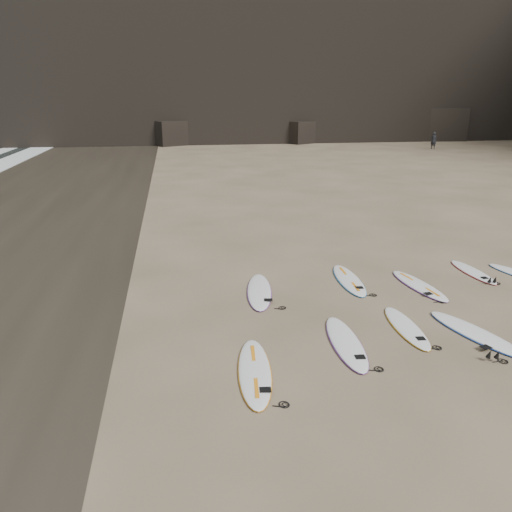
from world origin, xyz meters
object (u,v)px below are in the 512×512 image
at_px(surfboard_0, 255,371).
at_px(surfboard_6, 349,280).
at_px(surfboard_3, 476,333).
at_px(surfboard_8, 473,272).
at_px(person_a, 434,140).
at_px(surfboard_2, 406,327).
at_px(surfboard_1, 346,342).
at_px(surfboard_5, 259,291).
at_px(surfboard_7, 419,285).

xyz_separation_m(surfboard_0, surfboard_6, (3.51, 4.51, -0.00)).
xyz_separation_m(surfboard_3, surfboard_8, (2.28, 3.77, -0.01)).
bearing_deg(person_a, surfboard_6, 110.96).
xyz_separation_m(surfboard_2, surfboard_3, (1.41, -0.55, 0.01)).
height_order(surfboard_1, surfboard_6, same).
xyz_separation_m(surfboard_6, surfboard_8, (3.96, 0.05, -0.01)).
height_order(surfboard_0, surfboard_5, surfboard_5).
distance_m(surfboard_0, surfboard_5, 4.15).
bearing_deg(surfboard_3, surfboard_1, 161.70).
relative_size(surfboard_0, surfboard_8, 1.19).
bearing_deg(surfboard_8, surfboard_3, -122.48).
distance_m(surfboard_1, surfboard_7, 4.31).
height_order(surfboard_3, surfboard_5, surfboard_5).
bearing_deg(person_a, surfboard_2, 113.56).
bearing_deg(person_a, surfboard_0, 110.13).
xyz_separation_m(surfboard_3, surfboard_7, (0.12, 2.98, -0.00)).
bearing_deg(surfboard_8, surfboard_5, -177.20).
relative_size(surfboard_3, surfboard_8, 1.20).
height_order(surfboard_6, person_a, person_a).
bearing_deg(person_a, surfboard_1, 111.96).
xyz_separation_m(surfboard_8, person_a, (16.38, 33.24, 0.77)).
bearing_deg(surfboard_0, surfboard_8, 37.65).
relative_size(surfboard_5, surfboard_6, 1.02).
height_order(surfboard_6, surfboard_7, surfboard_6).
distance_m(surfboard_1, surfboard_2, 1.71).
bearing_deg(surfboard_3, surfboard_5, 126.22).
distance_m(surfboard_2, surfboard_8, 4.90).
bearing_deg(surfboard_5, surfboard_0, -92.27).
bearing_deg(surfboard_7, surfboard_2, -129.68).
relative_size(surfboard_1, surfboard_6, 0.99).
bearing_deg(person_a, surfboard_3, 115.64).
relative_size(surfboard_5, person_a, 1.64).
relative_size(surfboard_1, surfboard_8, 1.17).
distance_m(surfboard_8, person_a, 37.07).
distance_m(surfboard_2, person_a, 41.63).
bearing_deg(surfboard_5, surfboard_1, -58.33).
bearing_deg(surfboard_5, surfboard_3, -27.96).
bearing_deg(surfboard_1, surfboard_0, -154.53).
xyz_separation_m(surfboard_0, person_a, (23.86, 37.80, 0.77)).
relative_size(surfboard_2, surfboard_3, 0.87).
xyz_separation_m(surfboard_7, surfboard_8, (2.15, 0.79, -0.01)).
bearing_deg(surfboard_1, surfboard_6, 73.61).
xyz_separation_m(surfboard_6, surfboard_7, (1.81, -0.74, -0.00)).
bearing_deg(surfboard_0, surfboard_1, 27.75).
xyz_separation_m(surfboard_5, surfboard_7, (4.54, -0.30, -0.00)).
relative_size(surfboard_1, surfboard_7, 1.03).
bearing_deg(surfboard_2, surfboard_8, 43.73).
height_order(surfboard_2, surfboard_6, surfboard_6).
height_order(surfboard_0, person_a, person_a).
height_order(surfboard_0, surfboard_6, same).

